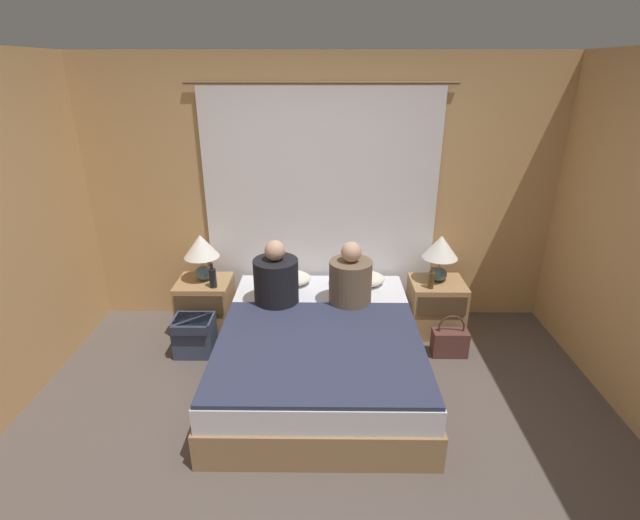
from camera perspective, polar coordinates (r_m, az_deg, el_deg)
The scene contains 17 objects.
ground_plane at distance 3.35m, azimuth -0.21°, elevation -22.12°, with size 16.00×16.00×0.00m, color #564C47.
wall_back at distance 4.43m, azimuth 0.11°, elevation 8.12°, with size 4.52×0.06×2.50m.
curtain_panel at distance 4.40m, azimuth 0.10°, elevation 6.29°, with size 2.37×0.02×2.25m.
bed at distance 3.82m, azimuth -0.05°, elevation -11.26°, with size 1.58×2.00×0.46m.
nightstand_left at distance 4.58m, azimuth -13.87°, elevation -5.43°, with size 0.50×0.45×0.51m.
nightstand_right at distance 4.56m, azimuth 14.04°, elevation -5.56°, with size 0.50×0.45×0.51m.
lamp_left at distance 4.39m, azimuth -14.41°, elevation 1.23°, with size 0.32×0.32×0.44m.
lamp_right at distance 4.37m, azimuth 14.60°, elevation 1.12°, with size 0.32×0.32×0.44m.
pillow_left at distance 4.38m, azimuth -4.49°, elevation -2.24°, with size 0.52×0.34×0.12m.
pillow_right at distance 4.38m, azimuth 4.63°, elevation -2.28°, with size 0.52×0.34×0.12m.
blanket_on_bed at distance 3.43m, azimuth -0.11°, elevation -10.65°, with size 1.52×1.33×0.03m.
person_left_in_bed at distance 3.96m, azimuth -5.43°, elevation -2.41°, with size 0.38×0.38×0.58m.
person_right_in_bed at distance 3.95m, azimuth 3.76°, elevation -2.50°, with size 0.37×0.37×0.57m.
beer_bottle_on_left_stand at distance 4.29m, azimuth -13.07°, elevation -2.13°, with size 0.07×0.07×0.24m.
beer_bottle_on_right_stand at distance 4.28m, azimuth 13.52°, elevation -2.36°, with size 0.06×0.06×0.21m.
backpack_on_floor at distance 4.26m, azimuth -15.20°, elevation -8.71°, with size 0.34×0.29×0.35m.
handbag_on_floor at distance 4.29m, azimuth 15.67°, elevation -9.66°, with size 0.31×0.15×0.39m.
Camera 1 is at (0.04, -2.38, 2.36)m, focal length 26.00 mm.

